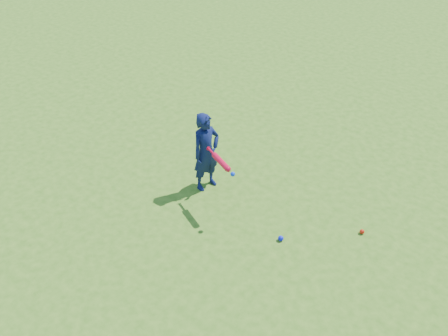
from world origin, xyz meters
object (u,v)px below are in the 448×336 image
(ground_ball_blue, at_px, (281,238))
(bat_swing, at_px, (222,163))
(child, at_px, (206,152))
(ground_ball_red, at_px, (362,232))

(ground_ball_blue, height_order, bat_swing, bat_swing)
(ground_ball_blue, bearing_deg, bat_swing, 179.00)
(ground_ball_blue, bearing_deg, child, 170.28)
(bat_swing, bearing_deg, child, 175.36)
(child, distance_m, bat_swing, 0.55)
(ground_ball_red, relative_size, ground_ball_blue, 0.89)
(child, xyz_separation_m, bat_swing, (0.48, -0.23, 0.17))
(ground_ball_blue, relative_size, bat_swing, 0.11)
(child, distance_m, ground_ball_blue, 1.57)
(ground_ball_red, height_order, ground_ball_blue, ground_ball_blue)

